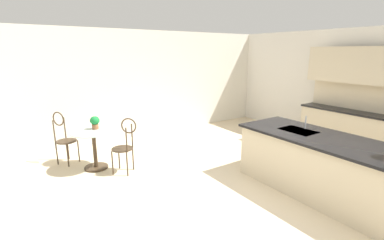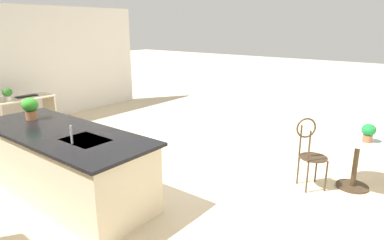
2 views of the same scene
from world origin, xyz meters
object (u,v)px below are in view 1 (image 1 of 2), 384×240
chair_near_window (125,143)px  chair_by_island (64,135)px  potted_plant_on_table (95,122)px  bistro_table (94,146)px

chair_near_window → chair_by_island: same height
potted_plant_on_table → chair_near_window: bearing=28.0°
potted_plant_on_table → bistro_table: bearing=-33.0°
bistro_table → potted_plant_on_table: potted_plant_on_table is taller
chair_near_window → potted_plant_on_table: (-0.63, -0.34, 0.31)m
chair_near_window → chair_by_island: bearing=-143.4°
chair_by_island → potted_plant_on_table: size_ratio=4.19×
chair_near_window → chair_by_island: size_ratio=1.00×
bistro_table → chair_near_window: chair_near_window is taller
bistro_table → chair_near_window: (0.51, 0.41, 0.13)m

